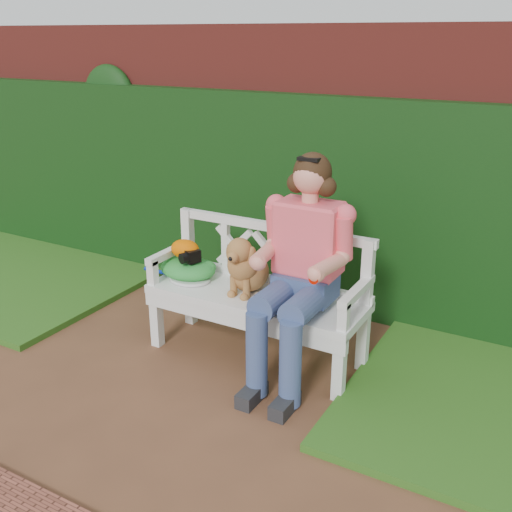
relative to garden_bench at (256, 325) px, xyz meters
The scene contains 11 objects.
ground 0.82m from the garden_bench, 119.61° to the right, with size 60.00×60.00×0.00m, color brown.
brick_wall 1.54m from the garden_bench, 107.60° to the left, with size 10.00×0.30×2.20m, color maroon.
ivy_hedge 1.23m from the garden_bench, 111.17° to the left, with size 10.00×0.18×1.70m, color #12360F.
grass_left 2.80m from the garden_bench, behind, with size 2.60×2.00×0.05m, color #1B430F.
garden_bench is the anchor object (origin of this frame).
seated_woman 0.61m from the garden_bench, ahead, with size 0.62×0.83×1.47m, color #C74B67, non-canonical shape.
dog 0.45m from the garden_bench, behind, with size 0.28×0.38×0.42m, color #B97D3A, non-canonical shape.
tennis_racket 0.60m from the garden_bench, behind, with size 0.59×0.25×0.03m, color silver, non-canonical shape.
green_bag 0.65m from the garden_bench, behind, with size 0.42×0.32×0.14m, color green, non-canonical shape.
camera_item 0.67m from the garden_bench, behind, with size 0.13×0.10×0.09m, color black.
baseball_glove 0.74m from the garden_bench, behind, with size 0.22×0.16×0.14m, color #D65B00.
Camera 1 is at (2.20, -2.54, 2.13)m, focal length 42.00 mm.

